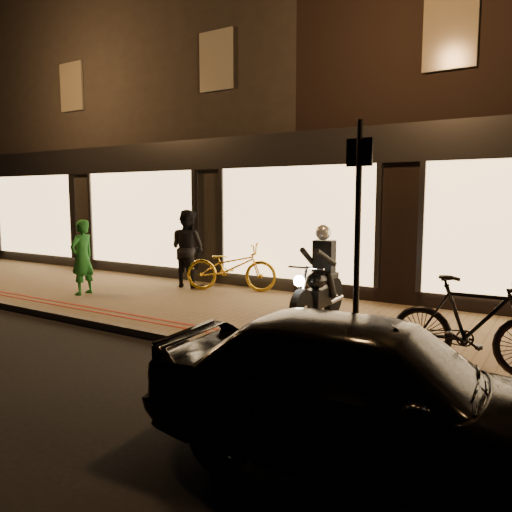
{
  "coord_description": "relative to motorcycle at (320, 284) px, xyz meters",
  "views": [
    {
      "loc": [
        4.96,
        -5.38,
        2.16
      ],
      "look_at": [
        0.17,
        2.19,
        1.1
      ],
      "focal_mm": 35.0,
      "sensor_mm": 36.0,
      "label": 1
    }
  ],
  "objects": [
    {
      "name": "red_kerb_lines",
      "position": [
        -1.51,
        -1.48,
        -0.61
      ],
      "size": [
        50.0,
        0.26,
        0.01
      ],
      "color": "maroon",
      "rests_on": "sidewalk"
    },
    {
      "name": "sign_post",
      "position": [
        1.14,
        -1.33,
        1.06
      ],
      "size": [
        0.35,
        0.09,
        3.0
      ],
      "rotation": [
        0.0,
        0.0,
        -0.08
      ],
      "color": "black",
      "rests_on": "sidewalk"
    },
    {
      "name": "kerb_stone",
      "position": [
        -1.51,
        -1.98,
        -0.67
      ],
      "size": [
        50.0,
        0.14,
        0.12
      ],
      "primitive_type": "cube",
      "color": "#59544C",
      "rests_on": "ground"
    },
    {
      "name": "ground",
      "position": [
        -1.51,
        -2.03,
        -0.73
      ],
      "size": [
        90.0,
        90.0,
        0.0
      ],
      "primitive_type": "plane",
      "color": "black",
      "rests_on": "ground"
    },
    {
      "name": "sidewalk",
      "position": [
        -1.51,
        -0.03,
        -0.67
      ],
      "size": [
        50.0,
        4.0,
        0.12
      ],
      "primitive_type": "cube",
      "color": "brown",
      "rests_on": "ground"
    },
    {
      "name": "parked_car",
      "position": [
        2.17,
        -3.69,
        -0.1
      ],
      "size": [
        3.81,
        1.76,
        1.27
      ],
      "primitive_type": "imported",
      "rotation": [
        0.0,
        0.0,
        1.64
      ],
      "color": "black",
      "rests_on": "ground"
    },
    {
      "name": "person_dark",
      "position": [
        -3.88,
        1.26,
        0.26
      ],
      "size": [
        0.88,
        0.7,
        1.76
      ],
      "primitive_type": "imported",
      "rotation": [
        0.0,
        0.0,
        3.1
      ],
      "color": "black",
      "rests_on": "sidewalk"
    },
    {
      "name": "bicycle_gold",
      "position": [
        -2.77,
        1.4,
        -0.09
      ],
      "size": [
        2.13,
        1.38,
        1.06
      ],
      "primitive_type": "imported",
      "rotation": [
        0.0,
        0.0,
        1.94
      ],
      "color": "gold",
      "rests_on": "sidewalk"
    },
    {
      "name": "motorcycle",
      "position": [
        0.0,
        0.0,
        0.0
      ],
      "size": [
        0.6,
        1.94,
        1.59
      ],
      "rotation": [
        0.0,
        0.0,
        0.03
      ],
      "color": "black",
      "rests_on": "sidewalk"
    },
    {
      "name": "person_green",
      "position": [
        -5.17,
        -0.61,
        0.17
      ],
      "size": [
        0.43,
        0.61,
        1.58
      ],
      "primitive_type": "imported",
      "rotation": [
        0.0,
        0.0,
        -1.47
      ],
      "color": "#1C6C27",
      "rests_on": "sidewalk"
    },
    {
      "name": "bicycle_dark",
      "position": [
        2.55,
        -1.28,
        -0.05
      ],
      "size": [
        1.9,
        0.63,
        1.12
      ],
      "primitive_type": "imported",
      "rotation": [
        0.0,
        0.0,
        1.63
      ],
      "color": "black",
      "rests_on": "sidewalk"
    },
    {
      "name": "building_row",
      "position": [
        -1.51,
        6.96,
        3.51
      ],
      "size": [
        48.0,
        10.11,
        8.5
      ],
      "color": "black",
      "rests_on": "ground"
    }
  ]
}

